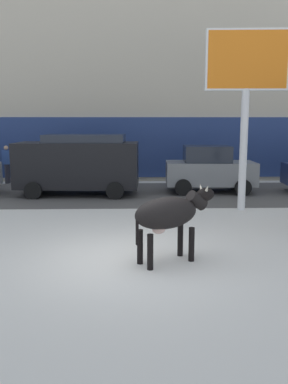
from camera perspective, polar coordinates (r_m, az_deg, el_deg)
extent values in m
plane|color=silver|center=(8.67, -2.25, -9.17)|extent=(120.00, 120.00, 0.00)
cube|color=#514F4C|center=(16.19, -1.96, -0.24)|extent=(60.00, 5.60, 0.01)
cube|color=#BCB29E|center=(22.75, -1.96, 19.07)|extent=(44.00, 6.00, 13.00)
cube|color=navy|center=(19.44, -1.93, 6.17)|extent=(43.12, 0.10, 2.80)
ellipsoid|color=black|center=(8.17, 3.10, -2.91)|extent=(1.52, 1.20, 0.64)
cylinder|color=black|center=(8.76, 5.04, -6.58)|extent=(0.12, 0.12, 0.70)
cylinder|color=black|center=(8.46, 6.59, -7.21)|extent=(0.12, 0.12, 0.70)
cylinder|color=black|center=(8.26, -0.56, -7.58)|extent=(0.12, 0.12, 0.70)
cylinder|color=black|center=(7.94, 0.86, -8.30)|extent=(0.12, 0.12, 0.70)
cylinder|color=black|center=(8.57, 7.30, -1.16)|extent=(0.54, 0.46, 0.44)
ellipsoid|color=black|center=(8.68, 8.47, -0.37)|extent=(0.50, 0.42, 0.28)
cone|color=beige|center=(8.72, 7.83, 0.75)|extent=(0.11, 0.13, 0.15)
cone|color=beige|center=(8.55, 8.74, 0.55)|extent=(0.11, 0.13, 0.15)
cylinder|color=black|center=(7.89, -0.96, -5.24)|extent=(0.06, 0.06, 0.60)
ellipsoid|color=beige|center=(8.15, 2.05, -5.11)|extent=(0.36, 0.35, 0.20)
cylinder|color=silver|center=(13.40, 13.58, 5.59)|extent=(0.24, 0.24, 3.80)
cube|color=silver|center=(13.50, 14.06, 17.30)|extent=(2.53, 0.35, 1.82)
cube|color=orange|center=(13.47, 14.10, 17.32)|extent=(2.41, 0.30, 1.70)
cube|color=black|center=(16.04, -9.13, 3.75)|extent=(4.68, 2.10, 1.70)
cube|color=#1E232D|center=(15.92, -8.15, 7.34)|extent=(3.07, 1.80, 0.30)
cylinder|color=black|center=(16.89, -3.49, 1.25)|extent=(0.65, 0.25, 0.64)
cylinder|color=black|center=(15.02, -4.04, 0.18)|extent=(0.65, 0.25, 0.64)
cylinder|color=black|center=(17.38, -13.37, 1.24)|extent=(0.65, 0.25, 0.64)
cylinder|color=black|center=(15.57, -15.07, 0.21)|extent=(0.65, 0.25, 0.64)
cube|color=slate|center=(16.71, 9.14, 2.61)|extent=(3.57, 1.85, 0.90)
cube|color=#1E232D|center=(16.61, 8.70, 5.25)|extent=(1.86, 1.57, 0.64)
cylinder|color=black|center=(17.79, 12.34, 1.47)|extent=(0.65, 0.25, 0.64)
cylinder|color=black|center=(16.15, 13.52, 0.60)|extent=(0.65, 0.25, 0.64)
cylinder|color=black|center=(17.48, 5.01, 1.52)|extent=(0.65, 0.25, 0.64)
cylinder|color=black|center=(15.81, 5.44, 0.64)|extent=(0.65, 0.25, 0.64)
cylinder|color=#282833|center=(19.88, -18.36, 2.40)|extent=(0.24, 0.24, 0.88)
cube|color=#2D4C93|center=(19.81, -18.48, 4.58)|extent=(0.36, 0.22, 0.64)
sphere|color=tan|center=(19.78, -18.54, 5.82)|extent=(0.20, 0.20, 0.20)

